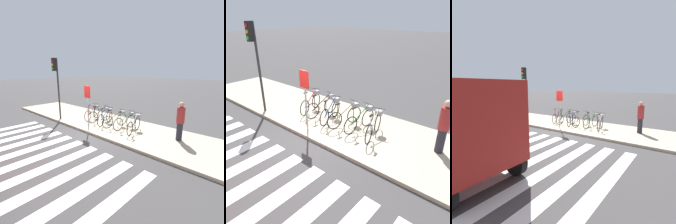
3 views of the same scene
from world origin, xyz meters
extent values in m
plane|color=#423F3F|center=(0.00, 0.00, 0.00)|extent=(120.00, 120.00, 0.00)
cube|color=#B7A88E|center=(0.00, 1.73, 0.06)|extent=(17.61, 3.47, 0.12)
cube|color=silver|center=(-2.25, -4.89, 0.00)|extent=(0.45, 8.00, 0.01)
cube|color=silver|center=(-1.35, -4.89, 0.00)|extent=(0.45, 8.00, 0.01)
cube|color=silver|center=(-0.45, -4.89, 0.00)|extent=(0.45, 8.00, 0.01)
cube|color=silver|center=(0.45, -4.89, 0.00)|extent=(0.45, 8.00, 0.01)
cube|color=silver|center=(1.35, -4.89, 0.00)|extent=(0.45, 8.00, 0.01)
cube|color=silver|center=(2.25, -4.89, 0.00)|extent=(0.45, 8.00, 0.01)
cube|color=silver|center=(3.15, -4.89, 0.00)|extent=(0.45, 8.00, 0.01)
cube|color=silver|center=(4.05, -4.89, 0.00)|extent=(0.45, 8.00, 0.01)
torus|color=black|center=(-1.54, 1.17, 0.46)|extent=(0.21, 0.67, 0.69)
torus|color=black|center=(-1.79, 2.08, 0.46)|extent=(0.21, 0.67, 0.69)
cylinder|color=red|center=(-1.67, 1.62, 0.74)|extent=(0.28, 0.93, 0.58)
cylinder|color=red|center=(-1.58, 1.29, 0.77)|extent=(0.04, 0.04, 0.62)
cube|color=black|center=(-1.58, 1.29, 1.10)|extent=(0.12, 0.21, 0.04)
cylinder|color=#262626|center=(-1.79, 2.08, 1.04)|extent=(0.45, 0.14, 0.02)
cube|color=gray|center=(-1.80, 2.13, 0.85)|extent=(0.28, 0.26, 0.18)
torus|color=black|center=(-1.07, 1.16, 0.46)|extent=(0.14, 0.68, 0.69)
torus|color=black|center=(-0.92, 2.09, 0.46)|extent=(0.14, 0.68, 0.69)
cylinder|color=black|center=(-0.99, 1.62, 0.74)|extent=(0.18, 0.95, 0.58)
cylinder|color=black|center=(-1.04, 1.28, 0.77)|extent=(0.04, 0.04, 0.62)
cube|color=black|center=(-1.04, 1.28, 1.10)|extent=(0.10, 0.21, 0.04)
cylinder|color=#262626|center=(-0.92, 2.09, 1.04)|extent=(0.46, 0.10, 0.02)
cube|color=gray|center=(-0.91, 2.13, 0.85)|extent=(0.27, 0.24, 0.18)
torus|color=black|center=(-0.25, 1.02, 0.46)|extent=(0.20, 0.67, 0.69)
torus|color=black|center=(-0.48, 1.93, 0.46)|extent=(0.20, 0.67, 0.69)
cylinder|color=navy|center=(-0.36, 1.48, 0.74)|extent=(0.26, 0.94, 0.58)
cylinder|color=navy|center=(-0.28, 1.15, 0.77)|extent=(0.04, 0.04, 0.62)
cube|color=black|center=(-0.28, 1.15, 1.10)|extent=(0.12, 0.21, 0.04)
cylinder|color=#262626|center=(-0.48, 1.93, 1.04)|extent=(0.45, 0.13, 0.02)
cube|color=gray|center=(-0.49, 1.98, 0.85)|extent=(0.28, 0.25, 0.18)
torus|color=black|center=(0.23, 1.07, 0.46)|extent=(0.20, 0.67, 0.69)
torus|color=black|center=(0.45, 1.99, 0.46)|extent=(0.20, 0.67, 0.69)
cylinder|color=olive|center=(0.34, 1.53, 0.74)|extent=(0.26, 0.94, 0.58)
cylinder|color=olive|center=(0.26, 1.20, 0.77)|extent=(0.04, 0.04, 0.62)
cube|color=black|center=(0.26, 1.20, 1.10)|extent=(0.11, 0.21, 0.04)
cylinder|color=#262626|center=(0.45, 1.99, 1.04)|extent=(0.45, 0.13, 0.02)
cube|color=gray|center=(0.46, 2.03, 0.85)|extent=(0.28, 0.25, 0.18)
torus|color=black|center=(0.92, 1.14, 0.46)|extent=(0.12, 0.68, 0.69)
torus|color=black|center=(1.03, 2.08, 0.46)|extent=(0.12, 0.68, 0.69)
cylinder|color=#267238|center=(0.97, 1.61, 0.74)|extent=(0.15, 0.95, 0.58)
cylinder|color=#267238|center=(0.93, 1.27, 0.77)|extent=(0.04, 0.04, 0.62)
cube|color=black|center=(0.93, 1.27, 1.10)|extent=(0.09, 0.21, 0.04)
cylinder|color=#262626|center=(1.03, 2.08, 1.04)|extent=(0.46, 0.08, 0.02)
cube|color=gray|center=(1.04, 2.13, 0.85)|extent=(0.26, 0.23, 0.18)
torus|color=black|center=(1.76, 1.03, 0.46)|extent=(0.19, 0.68, 0.69)
torus|color=black|center=(1.55, 1.94, 0.46)|extent=(0.19, 0.68, 0.69)
cylinder|color=beige|center=(1.65, 1.48, 0.74)|extent=(0.25, 0.94, 0.58)
cylinder|color=beige|center=(1.73, 1.15, 0.77)|extent=(0.04, 0.04, 0.62)
cube|color=black|center=(1.73, 1.15, 1.10)|extent=(0.11, 0.21, 0.04)
cylinder|color=#262626|center=(1.55, 1.94, 1.04)|extent=(0.45, 0.13, 0.02)
cube|color=gray|center=(1.54, 1.99, 0.85)|extent=(0.28, 0.25, 0.18)
cylinder|color=black|center=(1.60, -4.68, 0.45)|extent=(0.90, 0.22, 0.90)
cube|color=maroon|center=(0.15, -5.63, 1.71)|extent=(3.97, 2.12, 2.26)
cylinder|color=#23232D|center=(3.71, 2.05, 0.52)|extent=(0.26, 0.26, 0.80)
cylinder|color=maroon|center=(3.71, 2.05, 1.27)|extent=(0.34, 0.34, 0.71)
sphere|color=tan|center=(3.71, 2.05, 1.74)|extent=(0.23, 0.23, 0.23)
cylinder|color=#2D2D2D|center=(-3.31, 0.35, 1.99)|extent=(0.10, 0.10, 3.75)
cube|color=black|center=(-3.31, 0.17, 3.49)|extent=(0.24, 0.20, 0.75)
sphere|color=red|center=(-3.31, 0.07, 3.72)|extent=(0.14, 0.14, 0.14)
sphere|color=gold|center=(-3.31, 0.07, 3.49)|extent=(0.14, 0.14, 0.14)
sphere|color=green|center=(-3.31, 0.07, 3.26)|extent=(0.14, 0.14, 0.14)
cylinder|color=#99999E|center=(-0.43, 0.30, 1.26)|extent=(0.06, 0.06, 2.27)
cube|color=red|center=(-0.43, 0.28, 2.09)|extent=(0.44, 0.03, 0.60)
camera|label=1|loc=(6.50, -5.31, 3.18)|focal=28.00mm
camera|label=2|loc=(5.05, -4.40, 4.05)|focal=35.00mm
camera|label=3|loc=(5.72, -7.90, 2.70)|focal=28.00mm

